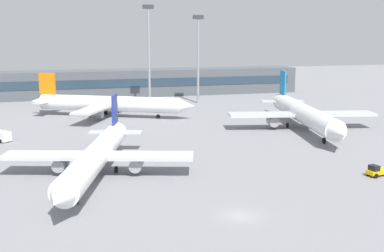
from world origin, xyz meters
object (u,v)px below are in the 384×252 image
Objects in this scene: airplane_near at (96,156)px; airplane_far at (110,104)px; floodlight_tower_west at (198,53)px; baggage_tug_yellow at (377,171)px; floodlight_tower_east at (149,49)px; airplane_mid at (304,114)px.

airplane_near is 52.79m from airplane_far.
airplane_near is 1.53× the size of floodlight_tower_west.
baggage_tug_yellow is 85.01m from floodlight_tower_east.
airplane_far is at bearing -147.77° from floodlight_tower_west.
airplane_near is at bearing -116.96° from floodlight_tower_west.
airplane_far is 26.17m from floodlight_tower_east.
airplane_near is at bearing 165.03° from baggage_tug_yellow.
airplane_near is 10.70× the size of baggage_tug_yellow.
airplane_far is 1.55× the size of floodlight_tower_west.
floodlight_tower_west is (35.80, 70.36, 12.23)m from airplane_near.
airplane_near is 74.49m from floodlight_tower_east.
airplane_near is 79.88m from floodlight_tower_west.
baggage_tug_yellow is 0.14× the size of floodlight_tower_west.
floodlight_tower_east is (20.65, 70.26, 13.65)m from airplane_near.
floodlight_tower_west is (-4.74, 81.20, 14.56)m from baggage_tug_yellow.
airplane_far reaches higher than airplane_near.
floodlight_tower_east reaches higher than floodlight_tower_west.
floodlight_tower_west is at bearing 103.52° from airplane_mid.
airplane_mid is (46.95, 23.96, 0.45)m from airplane_near.
airplane_far is at bearing 117.87° from baggage_tug_yellow.
floodlight_tower_east is at bearing -179.61° from floodlight_tower_west.
floodlight_tower_east is at bearing 73.62° from airplane_near.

